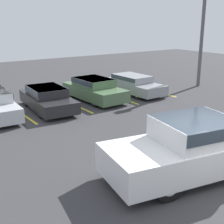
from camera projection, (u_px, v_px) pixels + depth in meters
ground_plane at (210, 186)px, 8.80m from camera, size 60.00×60.00×0.00m
stall_stripe_c at (21, 113)px, 15.64m from camera, size 0.12×4.27×0.01m
stall_stripe_d at (73, 104)px, 17.26m from camera, size 0.12×4.27×0.01m
stall_stripe_e at (116, 97)px, 18.88m from camera, size 0.12×4.27×0.01m
stall_stripe_f at (153, 91)px, 20.51m from camera, size 0.12×4.27×0.01m
pickup_truck at (203, 145)px, 9.41m from camera, size 6.46×3.18×1.76m
parked_sedan_c at (47, 98)px, 16.08m from camera, size 2.08×4.40×1.19m
parked_sedan_d at (94, 89)px, 18.01m from camera, size 1.96×4.40×1.27m
parked_sedan_e at (133, 84)px, 19.62m from camera, size 1.85×4.56×1.16m
light_post at (202, 32)px, 20.93m from camera, size 0.70×0.36×6.53m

